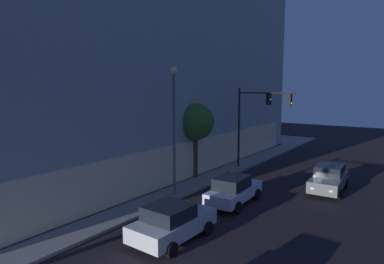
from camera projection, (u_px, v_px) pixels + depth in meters
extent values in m
cube|color=#4C4C51|center=(89.00, 156.00, 33.44)|extent=(36.98, 27.30, 0.15)
cube|color=#FBDDAB|center=(195.00, 157.00, 25.67)|extent=(32.93, 0.60, 2.77)
cube|color=#97A0A1|center=(85.00, 60.00, 32.21)|extent=(36.58, 26.90, 19.11)
cylinder|color=black|center=(239.00, 127.00, 28.33)|extent=(0.18, 0.18, 6.78)
cylinder|color=black|center=(266.00, 93.00, 26.38)|extent=(0.49, 4.97, 0.12)
cube|color=black|center=(269.00, 99.00, 26.29)|extent=(0.34, 0.34, 0.90)
sphere|color=green|center=(271.00, 99.00, 26.18)|extent=(0.18, 0.18, 0.18)
cube|color=black|center=(289.00, 100.00, 25.19)|extent=(0.34, 0.34, 0.90)
sphere|color=yellow|center=(292.00, 103.00, 25.11)|extent=(0.18, 0.18, 0.18)
cylinder|color=#5D5D5D|center=(174.00, 135.00, 20.43)|extent=(0.16, 0.16, 7.65)
sphere|color=#F9EFC6|center=(174.00, 70.00, 19.92)|extent=(0.44, 0.44, 0.44)
cylinder|color=#4C371E|center=(195.00, 156.00, 25.05)|extent=(0.35, 0.35, 3.13)
sphere|color=#336223|center=(196.00, 122.00, 24.71)|extent=(2.80, 2.80, 2.80)
cube|color=#B7BABF|center=(173.00, 225.00, 14.88)|extent=(4.27, 2.10, 0.73)
cube|color=black|center=(169.00, 212.00, 14.54)|extent=(1.96, 1.85, 0.64)
cube|color=#F9F4CC|center=(190.00, 209.00, 16.87)|extent=(0.12, 0.20, 0.12)
cube|color=#F9F4CC|center=(209.00, 214.00, 16.16)|extent=(0.12, 0.20, 0.12)
cylinder|color=black|center=(175.00, 218.00, 16.56)|extent=(0.65, 0.26, 0.65)
cylinder|color=black|center=(208.00, 228.00, 15.37)|extent=(0.65, 0.26, 0.65)
cylinder|color=black|center=(137.00, 237.00, 14.47)|extent=(0.65, 0.26, 0.65)
cylinder|color=black|center=(171.00, 250.00, 13.29)|extent=(0.65, 0.26, 0.65)
cube|color=silver|center=(234.00, 192.00, 19.64)|extent=(4.53, 1.92, 0.67)
cube|color=black|center=(232.00, 183.00, 19.28)|extent=(2.22, 1.67, 0.69)
cube|color=#F9F4CC|center=(242.00, 182.00, 21.75)|extent=(0.13, 0.20, 0.12)
cube|color=#F9F4CC|center=(257.00, 185.00, 21.17)|extent=(0.13, 0.20, 0.12)
cylinder|color=black|center=(231.00, 189.00, 21.32)|extent=(0.67, 0.26, 0.66)
cylinder|color=black|center=(257.00, 194.00, 20.36)|extent=(0.67, 0.26, 0.66)
cylinder|color=black|center=(210.00, 201.00, 19.02)|extent=(0.67, 0.26, 0.66)
cylinder|color=black|center=(238.00, 207.00, 18.06)|extent=(0.67, 0.26, 0.66)
cube|color=slate|center=(328.00, 181.00, 21.97)|extent=(4.72, 2.04, 0.75)
cube|color=black|center=(330.00, 170.00, 22.18)|extent=(2.48, 1.75, 0.66)
cube|color=#F9F4CC|center=(331.00, 191.00, 19.79)|extent=(0.13, 0.21, 0.12)
cube|color=#F9F4CC|center=(312.00, 188.00, 20.37)|extent=(0.13, 0.21, 0.12)
cylinder|color=black|center=(339.00, 195.00, 20.34)|extent=(0.63, 0.27, 0.62)
cylinder|color=black|center=(309.00, 190.00, 21.30)|extent=(0.63, 0.27, 0.62)
cylinder|color=black|center=(346.00, 183.00, 22.74)|extent=(0.63, 0.27, 0.62)
cylinder|color=black|center=(318.00, 180.00, 23.71)|extent=(0.63, 0.27, 0.62)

